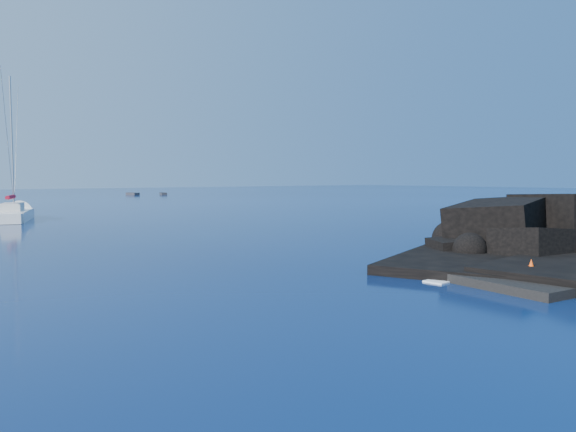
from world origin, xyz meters
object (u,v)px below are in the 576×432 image
sailboat (14,220)px  marker_cone (531,266)px  distant_boat_a (133,195)px  sunbather (509,264)px  distant_boat_b (163,195)px

sailboat → marker_cone: size_ratio=24.55×
marker_cone → distant_boat_a: (30.80, 116.22, -0.64)m
sunbather → distant_boat_a: (30.20, 114.89, -0.51)m
sailboat → sunbather: size_ratio=9.00×
sailboat → distant_boat_b: sailboat is taller
sunbather → distant_boat_b: 117.95m
distant_boat_a → distant_boat_b: bearing=-28.5°
sailboat → marker_cone: (9.49, -48.50, 0.64)m
sailboat → marker_cone: 49.43m
sailboat → distant_boat_a: (40.29, 67.72, 0.00)m
sunbather → marker_cone: size_ratio=2.73×
sunbather → distant_boat_a: size_ratio=0.36×
sunbather → distant_boat_a: 118.79m
sunbather → distant_boat_a: sunbather is taller
distant_boat_b → sailboat: bearing=-108.4°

